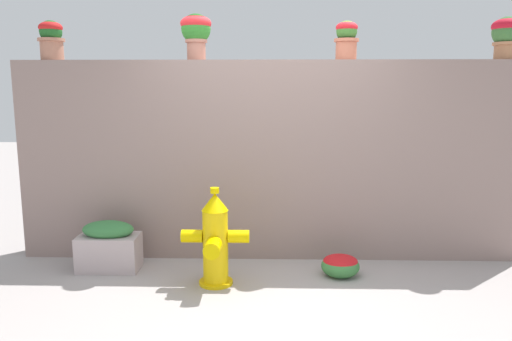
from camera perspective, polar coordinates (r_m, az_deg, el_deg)
name	(u,v)px	position (r m, az deg, el deg)	size (l,w,h in m)	color
ground_plane	(271,300)	(4.41, 1.70, -14.63)	(24.00, 24.00, 0.00)	#A09895
stone_wall	(271,160)	(5.25, 1.72, 1.16)	(5.27, 0.31, 2.07)	gray
potted_plant_0	(51,38)	(5.67, -22.48, 13.92)	(0.27, 0.27, 0.40)	#AF725B
potted_plant_1	(196,31)	(5.30, -6.91, 15.67)	(0.32, 0.32, 0.47)	#AB6B59
potted_plant_2	(346,38)	(5.26, 10.36, 14.79)	(0.25, 0.25, 0.39)	#C2694E
potted_plant_3	(507,34)	(5.76, 26.91, 13.84)	(0.31, 0.31, 0.43)	#B77951
fire_hydrant	(215,241)	(4.58, -4.71, -8.06)	(0.62, 0.49, 0.91)	yellow
flower_bush_left	(340,265)	(4.94, 9.67, -10.62)	(0.37, 0.33, 0.22)	#3B7A3C
planter_box	(109,246)	(5.19, -16.55, -8.37)	(0.60, 0.33, 0.50)	#B19FA0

